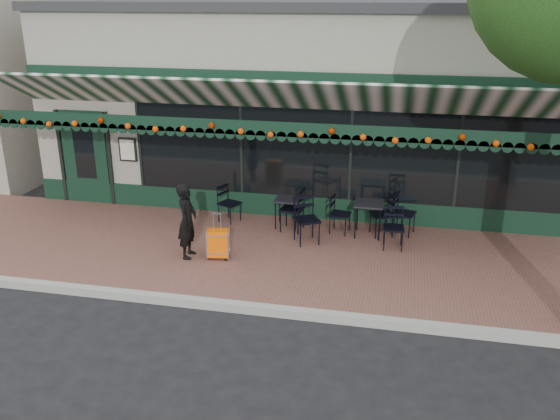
% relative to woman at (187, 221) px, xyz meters
% --- Properties ---
extents(ground, '(80.00, 80.00, 0.00)m').
position_rel_woman_xyz_m(ground, '(1.38, -1.48, -0.87)').
color(ground, black).
rests_on(ground, ground).
extents(sidewalk, '(18.00, 4.00, 0.15)m').
position_rel_woman_xyz_m(sidewalk, '(1.38, 0.52, -0.80)').
color(sidewalk, brown).
rests_on(sidewalk, ground).
extents(curb, '(18.00, 0.16, 0.15)m').
position_rel_woman_xyz_m(curb, '(1.38, -1.56, -0.80)').
color(curb, '#9E9E99').
rests_on(curb, ground).
extents(restaurant_building, '(12.00, 9.60, 4.50)m').
position_rel_woman_xyz_m(restaurant_building, '(1.38, 6.36, 1.40)').
color(restaurant_building, gray).
rests_on(restaurant_building, ground).
extents(woman, '(0.37, 0.54, 1.45)m').
position_rel_woman_xyz_m(woman, '(0.00, 0.00, 0.00)').
color(woman, black).
rests_on(woman, sidewalk).
extents(suitcase, '(0.43, 0.28, 0.91)m').
position_rel_woman_xyz_m(suitcase, '(0.58, 0.02, -0.42)').
color(suitcase, '#FF6208').
rests_on(suitcase, sidewalk).
extents(cafe_table_a, '(0.58, 0.58, 0.71)m').
position_rel_woman_xyz_m(cafe_table_a, '(3.26, 1.76, -0.08)').
color(cafe_table_a, black).
rests_on(cafe_table_a, sidewalk).
extents(cafe_table_b, '(0.51, 0.51, 0.63)m').
position_rel_woman_xyz_m(cafe_table_b, '(1.53, 1.90, -0.15)').
color(cafe_table_b, black).
rests_on(cafe_table_b, sidewalk).
extents(chair_a_left, '(0.57, 0.57, 0.89)m').
position_rel_woman_xyz_m(chair_a_left, '(3.53, 1.83, -0.28)').
color(chair_a_left, black).
rests_on(chair_a_left, sidewalk).
extents(chair_a_right, '(0.54, 0.54, 0.88)m').
position_rel_woman_xyz_m(chair_a_right, '(3.97, 1.99, -0.28)').
color(chair_a_right, black).
rests_on(chair_a_right, sidewalk).
extents(chair_a_front, '(0.44, 0.44, 0.83)m').
position_rel_woman_xyz_m(chair_a_front, '(3.78, 1.19, -0.31)').
color(chair_a_front, black).
rests_on(chair_a_front, sidewalk).
extents(chair_b_left, '(0.52, 0.52, 0.94)m').
position_rel_woman_xyz_m(chair_b_left, '(1.67, 1.70, -0.25)').
color(chair_b_left, black).
rests_on(chair_b_left, sidewalk).
extents(chair_b_right, '(0.46, 0.46, 0.80)m').
position_rel_woman_xyz_m(chair_b_right, '(2.67, 1.78, -0.32)').
color(chair_b_right, black).
rests_on(chair_b_right, sidewalk).
extents(chair_b_front, '(0.64, 0.64, 0.95)m').
position_rel_woman_xyz_m(chair_b_front, '(2.08, 1.12, -0.25)').
color(chair_b_front, black).
rests_on(chair_b_front, sidewalk).
extents(chair_solo, '(0.54, 0.54, 0.82)m').
position_rel_woman_xyz_m(chair_solo, '(0.23, 1.93, -0.31)').
color(chair_solo, black).
rests_on(chair_solo, sidewalk).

